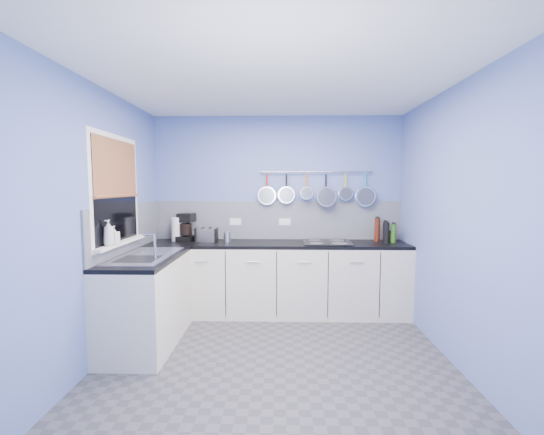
{
  "coord_description": "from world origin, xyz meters",
  "views": [
    {
      "loc": [
        0.05,
        -3.17,
        1.59
      ],
      "look_at": [
        -0.05,
        0.75,
        1.25
      ],
      "focal_mm": 23.48,
      "sensor_mm": 36.0,
      "label": 1
    }
  ],
  "objects_px": {
    "soap_bottle_a": "(109,233)",
    "canister": "(227,237)",
    "coffee_maker": "(186,227)",
    "hob": "(327,242)",
    "paper_towel": "(177,229)",
    "soap_bottle_b": "(114,235)",
    "toaster": "(207,235)"
  },
  "relations": [
    {
      "from": "coffee_maker",
      "to": "canister",
      "type": "xyz_separation_m",
      "value": [
        0.53,
        -0.06,
        -0.11
      ]
    },
    {
      "from": "canister",
      "to": "hob",
      "type": "distance_m",
      "value": 1.24
    },
    {
      "from": "soap_bottle_a",
      "to": "coffee_maker",
      "type": "xyz_separation_m",
      "value": [
        0.37,
        1.27,
        -0.09
      ]
    },
    {
      "from": "soap_bottle_b",
      "to": "toaster",
      "type": "bearing_deg",
      "value": 60.44
    },
    {
      "from": "soap_bottle_a",
      "to": "toaster",
      "type": "bearing_deg",
      "value": 62.48
    },
    {
      "from": "soap_bottle_b",
      "to": "canister",
      "type": "xyz_separation_m",
      "value": [
        0.91,
        1.11,
        -0.17
      ]
    },
    {
      "from": "paper_towel",
      "to": "hob",
      "type": "height_order",
      "value": "paper_towel"
    },
    {
      "from": "soap_bottle_a",
      "to": "canister",
      "type": "relative_size",
      "value": 1.94
    },
    {
      "from": "soap_bottle_a",
      "to": "canister",
      "type": "xyz_separation_m",
      "value": [
        0.91,
        1.21,
        -0.21
      ]
    },
    {
      "from": "coffee_maker",
      "to": "canister",
      "type": "bearing_deg",
      "value": 4.76
    },
    {
      "from": "soap_bottle_b",
      "to": "canister",
      "type": "distance_m",
      "value": 1.44
    },
    {
      "from": "paper_towel",
      "to": "toaster",
      "type": "distance_m",
      "value": 0.39
    },
    {
      "from": "coffee_maker",
      "to": "soap_bottle_a",
      "type": "bearing_deg",
      "value": -94.98
    },
    {
      "from": "coffee_maker",
      "to": "soap_bottle_b",
      "type": "bearing_deg",
      "value": -96.31
    },
    {
      "from": "soap_bottle_b",
      "to": "soap_bottle_a",
      "type": "bearing_deg",
      "value": -90.0
    },
    {
      "from": "soap_bottle_a",
      "to": "soap_bottle_b",
      "type": "xyz_separation_m",
      "value": [
        0.0,
        0.1,
        -0.03
      ]
    },
    {
      "from": "paper_towel",
      "to": "coffee_maker",
      "type": "height_order",
      "value": "coffee_maker"
    },
    {
      "from": "toaster",
      "to": "soap_bottle_b",
      "type": "bearing_deg",
      "value": -106.5
    },
    {
      "from": "soap_bottle_b",
      "to": "hob",
      "type": "bearing_deg",
      "value": 26.32
    },
    {
      "from": "paper_towel",
      "to": "soap_bottle_b",
      "type": "bearing_deg",
      "value": -102.41
    },
    {
      "from": "coffee_maker",
      "to": "toaster",
      "type": "relative_size",
      "value": 1.34
    },
    {
      "from": "toaster",
      "to": "coffee_maker",
      "type": "bearing_deg",
      "value": -174.25
    },
    {
      "from": "paper_towel",
      "to": "hob",
      "type": "distance_m",
      "value": 1.9
    },
    {
      "from": "hob",
      "to": "canister",
      "type": "bearing_deg",
      "value": 177.93
    },
    {
      "from": "soap_bottle_a",
      "to": "canister",
      "type": "bearing_deg",
      "value": 53.1
    },
    {
      "from": "soap_bottle_b",
      "to": "paper_towel",
      "type": "relative_size",
      "value": 0.57
    },
    {
      "from": "soap_bottle_a",
      "to": "coffee_maker",
      "type": "distance_m",
      "value": 1.33
    },
    {
      "from": "soap_bottle_a",
      "to": "soap_bottle_b",
      "type": "height_order",
      "value": "soap_bottle_a"
    },
    {
      "from": "soap_bottle_a",
      "to": "coffee_maker",
      "type": "height_order",
      "value": "soap_bottle_a"
    },
    {
      "from": "toaster",
      "to": "canister",
      "type": "height_order",
      "value": "toaster"
    },
    {
      "from": "paper_towel",
      "to": "coffee_maker",
      "type": "xyz_separation_m",
      "value": [
        0.12,
        0.01,
        0.02
      ]
    },
    {
      "from": "coffee_maker",
      "to": "canister",
      "type": "height_order",
      "value": "coffee_maker"
    }
  ]
}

